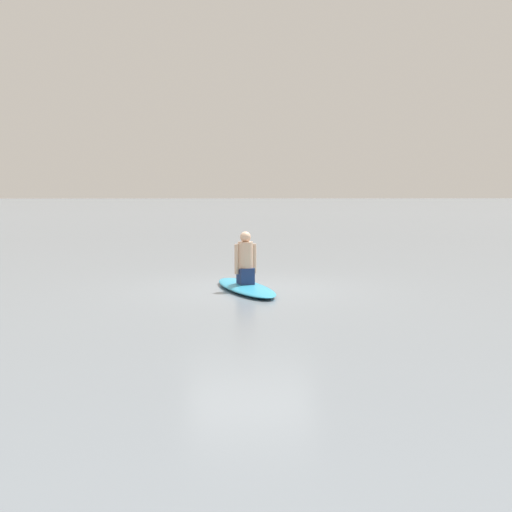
# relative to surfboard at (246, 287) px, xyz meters

# --- Properties ---
(ground_plane) EXTENTS (400.00, 400.00, 0.00)m
(ground_plane) POSITION_rel_surfboard_xyz_m (-0.11, -0.16, -0.07)
(ground_plane) COLOR gray
(surfboard) EXTENTS (1.49, 2.89, 0.13)m
(surfboard) POSITION_rel_surfboard_xyz_m (0.00, 0.00, 0.00)
(surfboard) COLOR #339EC6
(surfboard) RESTS_ON ground
(person_paddler) EXTENTS (0.45, 0.40, 1.03)m
(person_paddler) POSITION_rel_surfboard_xyz_m (0.00, 0.00, 0.53)
(person_paddler) COLOR navy
(person_paddler) RESTS_ON surfboard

